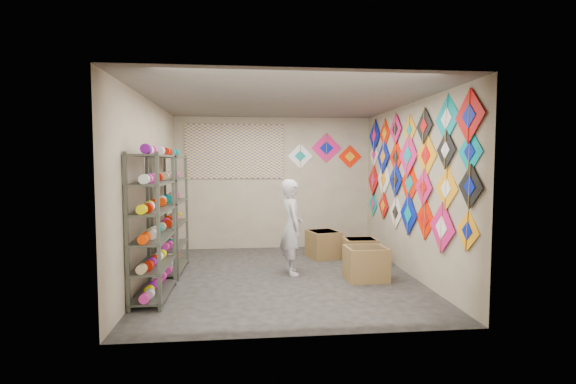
{
  "coord_description": "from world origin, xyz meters",
  "views": [
    {
      "loc": [
        -0.57,
        -6.35,
        1.77
      ],
      "look_at": [
        0.1,
        0.3,
        1.3
      ],
      "focal_mm": 26.0,
      "sensor_mm": 36.0,
      "label": 1
    }
  ],
  "objects": [
    {
      "name": "shelf_rack_back",
      "position": [
        -1.78,
        0.45,
        0.95
      ],
      "size": [
        0.4,
        1.1,
        1.9
      ],
      "primitive_type": "cube",
      "color": "#4C5147",
      "rests_on": "ground"
    },
    {
      "name": "back_wall_kites",
      "position": [
        1.07,
        2.24,
        1.98
      ],
      "size": [
        1.56,
        0.02,
        0.75
      ],
      "color": "white",
      "rests_on": "room_walls"
    },
    {
      "name": "carton_b",
      "position": [
        1.41,
        0.66,
        0.22
      ],
      "size": [
        0.56,
        0.46,
        0.45
      ],
      "primitive_type": "cube",
      "rotation": [
        0.0,
        0.0,
        -0.02
      ],
      "color": "olive",
      "rests_on": "ground"
    },
    {
      "name": "poster",
      "position": [
        -0.8,
        2.23,
        2.0
      ],
      "size": [
        2.0,
        0.01,
        1.1
      ],
      "primitive_type": "cube",
      "color": "#5D4495",
      "rests_on": "room_walls"
    },
    {
      "name": "carton_c",
      "position": [
        0.86,
        1.23,
        0.25
      ],
      "size": [
        0.65,
        0.69,
        0.5
      ],
      "primitive_type": "cube",
      "rotation": [
        0.0,
        0.0,
        0.25
      ],
      "color": "olive",
      "rests_on": "ground"
    },
    {
      "name": "shopkeeper",
      "position": [
        0.14,
        0.16,
        0.75
      ],
      "size": [
        0.65,
        0.51,
        1.51
      ],
      "primitive_type": "imported",
      "rotation": [
        0.0,
        0.0,
        1.71
      ],
      "color": "beige",
      "rests_on": "ground"
    },
    {
      "name": "carton_a",
      "position": [
        1.22,
        -0.3,
        0.25
      ],
      "size": [
        0.62,
        0.52,
        0.5
      ],
      "primitive_type": "cube",
      "rotation": [
        0.0,
        0.0,
        0.03
      ],
      "color": "olive",
      "rests_on": "ground"
    },
    {
      "name": "room_walls",
      "position": [
        0.0,
        0.0,
        1.64
      ],
      "size": [
        4.5,
        4.5,
        4.5
      ],
      "color": "tan",
      "rests_on": "ground"
    },
    {
      "name": "string_spools",
      "position": [
        -1.78,
        -0.2,
        1.05
      ],
      "size": [
        0.12,
        2.36,
        0.12
      ],
      "color": "#F231A6",
      "rests_on": "ground"
    },
    {
      "name": "kite_wall_display",
      "position": [
        1.98,
        0.0,
        1.65
      ],
      "size": [
        0.06,
        4.22,
        2.08
      ],
      "color": "#FF9F13",
      "rests_on": "room_walls"
    },
    {
      "name": "ground",
      "position": [
        0.0,
        0.0,
        0.0
      ],
      "size": [
        4.5,
        4.5,
        0.0
      ],
      "primitive_type": "plane",
      "color": "black"
    },
    {
      "name": "shelf_rack_front",
      "position": [
        -1.78,
        -0.85,
        0.95
      ],
      "size": [
        0.4,
        1.1,
        1.9
      ],
      "primitive_type": "cube",
      "color": "#4C5147",
      "rests_on": "ground"
    }
  ]
}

